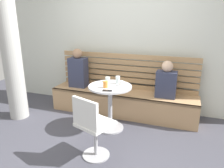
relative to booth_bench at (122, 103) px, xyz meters
The scene contains 14 objects.
ground 1.22m from the booth_bench, 90.00° to the right, with size 8.00×8.00×0.00m, color #42424C.
back_wall 1.31m from the booth_bench, 90.00° to the left, with size 5.20×0.10×2.90m, color silver.
concrete_pillar 2.24m from the booth_bench, 156.85° to the right, with size 0.32×0.32×2.80m, color #B2B2AD.
booth_bench is the anchor object (origin of this frame).
booth_backrest 0.61m from the booth_bench, 90.00° to the left, with size 2.65×0.04×0.67m.
cafe_table 0.67m from the booth_bench, 91.83° to the right, with size 0.68×0.68×0.74m.
white_chair 1.43m from the booth_bench, 88.63° to the right, with size 0.51×0.51×0.85m.
person_adult 1.07m from the booth_bench, behind, with size 0.34×0.22×0.75m.
person_child_left 0.92m from the booth_bench, ahead, with size 0.34×0.22×0.63m.
cup_tumbler_orange 0.91m from the booth_bench, 94.33° to the right, with size 0.07×0.07×0.10m, color orange.
cup_ceramic_white 0.77m from the booth_bench, 74.97° to the right, with size 0.08×0.08×0.07m, color white.
cup_glass_short 0.71m from the booth_bench, 107.61° to the right, with size 0.08×0.08×0.08m, color silver.
cup_glass_tall 0.73m from the booth_bench, 82.96° to the right, with size 0.07×0.07×0.12m, color silver.
phone_on_table 1.00m from the booth_bench, 88.13° to the right, with size 0.07×0.14×0.01m, color black.
Camera 1 is at (1.07, -2.37, 1.75)m, focal length 34.23 mm.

